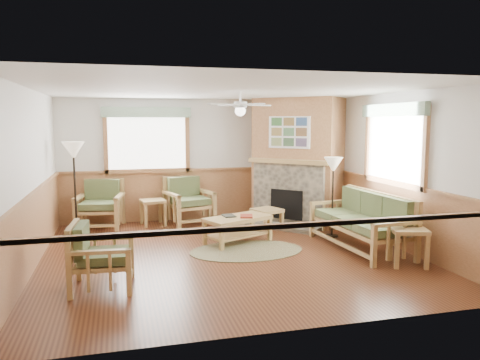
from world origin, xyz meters
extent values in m
cube|color=#522916|center=(0.00, 0.00, -0.01)|extent=(6.00, 6.00, 0.01)
cube|color=white|center=(0.00, 0.00, 2.70)|extent=(6.00, 6.00, 0.01)
cube|color=silver|center=(0.00, 3.00, 1.35)|extent=(6.00, 0.02, 2.70)
cube|color=silver|center=(0.00, -3.00, 1.35)|extent=(6.00, 0.02, 2.70)
cube|color=silver|center=(-3.00, 0.00, 1.35)|extent=(0.02, 6.00, 2.70)
cube|color=silver|center=(3.00, 0.00, 1.35)|extent=(0.02, 6.00, 2.70)
cylinder|color=brown|center=(0.36, 0.09, 0.01)|extent=(2.08, 2.08, 0.01)
cube|color=maroon|center=(0.50, 0.62, 0.51)|extent=(0.29, 0.35, 0.03)
cube|color=#272721|center=(0.20, 0.74, 0.51)|extent=(0.23, 0.29, 0.02)
camera|label=1|loc=(-1.72, -7.42, 2.19)|focal=35.00mm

